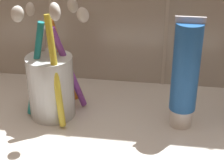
{
  "coord_description": "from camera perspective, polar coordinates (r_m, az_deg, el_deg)",
  "views": [
    {
      "loc": [
        1.76,
        -42.79,
        31.06
      ],
      "look_at": [
        -4.78,
        0.94,
        8.35
      ],
      "focal_mm": 60.0,
      "sensor_mm": 36.0,
      "label": 1
    }
  ],
  "objects": [
    {
      "name": "sink_counter",
      "position": [
        0.52,
        5.08,
        -8.0
      ],
      "size": [
        74.79,
        30.09,
        2.0
      ],
      "primitive_type": "cube",
      "color": "silver",
      "rests_on": "ground"
    },
    {
      "name": "toothbrush_cup",
      "position": [
        0.53,
        -9.23,
        0.52
      ],
      "size": [
        10.91,
        11.85,
        17.81
      ],
      "color": "silver",
      "rests_on": "sink_counter"
    },
    {
      "name": "toothpaste_tube",
      "position": [
        0.5,
        11.1,
        1.44
      ],
      "size": [
        3.76,
        3.58,
        15.59
      ],
      "color": "white",
      "rests_on": "sink_counter"
    }
  ]
}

